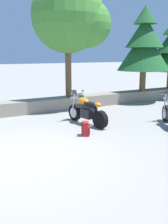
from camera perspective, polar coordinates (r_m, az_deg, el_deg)
name	(u,v)px	position (r m, az deg, el deg)	size (l,w,h in m)	color
ground_plane	(23,157)	(6.84, -13.09, -9.42)	(120.00, 120.00, 0.00)	gray
motorcycle_orange_centre	(86,111)	(9.54, 0.52, 0.22)	(0.76, 2.06, 1.18)	black
rider_backpack	(86,128)	(8.24, 0.37, -3.49)	(0.34, 0.35, 0.47)	#A31E1E
leafy_tree_far_left	(72,18)	(12.33, -2.63, 19.64)	(3.39, 3.23, 5.19)	brown
pine_tree_mid_left	(144,43)	(14.43, 12.91, 14.25)	(2.74, 2.74, 4.38)	brown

